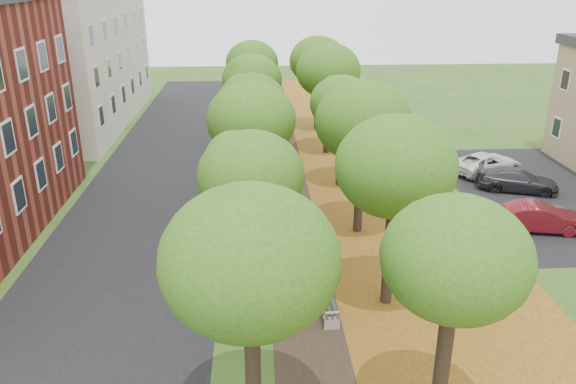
{
  "coord_description": "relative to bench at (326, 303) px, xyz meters",
  "views": [
    {
      "loc": [
        -1.99,
        -11.35,
        11.31
      ],
      "look_at": [
        -0.7,
        10.73,
        2.5
      ],
      "focal_mm": 35.0,
      "sensor_mm": 36.0,
      "label": 1
    }
  ],
  "objects": [
    {
      "name": "street_asphalt",
      "position": [
        -7.79,
        9.74,
        -0.47
      ],
      "size": [
        8.0,
        70.0,
        0.01
      ],
      "primitive_type": "cube",
      "color": "black",
      "rests_on": "ground"
    },
    {
      "name": "leaf_verge",
      "position": [
        4.71,
        9.74,
        -0.46
      ],
      "size": [
        7.5,
        70.0,
        0.01
      ],
      "primitive_type": "cube",
      "color": "#9C6E1C",
      "rests_on": "ground"
    },
    {
      "name": "tree_row_east",
      "position": [
        2.31,
        9.74,
        4.47
      ],
      "size": [
        3.82,
        33.82,
        6.61
      ],
      "color": "black",
      "rests_on": "ground"
    },
    {
      "name": "car_white",
      "position": [
        11.3,
        14.13,
        0.14
      ],
      "size": [
        4.85,
        3.61,
        1.22
      ],
      "primitive_type": "imported",
      "rotation": [
        0.0,
        0.0,
        1.98
      ],
      "color": "silver",
      "rests_on": "ground"
    },
    {
      "name": "tree_row_west",
      "position": [
        -2.49,
        9.74,
        4.47
      ],
      "size": [
        3.82,
        33.82,
        6.61
      ],
      "color": "black",
      "rests_on": "ground"
    },
    {
      "name": "car_silver",
      "position": [
        10.71,
        6.95,
        0.18
      ],
      "size": [
        4.06,
        2.42,
        1.29
      ],
      "primitive_type": "imported",
      "rotation": [
        0.0,
        0.0,
        1.82
      ],
      "color": "silver",
      "rests_on": "ground"
    },
    {
      "name": "building_cream",
      "position": [
        -17.29,
        27.74,
        4.74
      ],
      "size": [
        10.3,
        20.3,
        10.4
      ],
      "color": "beige",
      "rests_on": "ground"
    },
    {
      "name": "car_red",
      "position": [
        10.71,
        6.26,
        0.18
      ],
      "size": [
        4.14,
        2.1,
        1.3
      ],
      "primitive_type": "imported",
      "rotation": [
        0.0,
        0.0,
        1.38
      ],
      "color": "maroon",
      "rests_on": "ground"
    },
    {
      "name": "parking_lot",
      "position": [
        13.21,
        10.74,
        -0.47
      ],
      "size": [
        9.0,
        16.0,
        0.01
      ],
      "primitive_type": "cube",
      "color": "black",
      "rests_on": "ground"
    },
    {
      "name": "footpath",
      "position": [
        -0.29,
        9.74,
        -0.47
      ],
      "size": [
        3.2,
        70.0,
        0.01
      ],
      "primitive_type": "cube",
      "color": "black",
      "rests_on": "ground"
    },
    {
      "name": "bench",
      "position": [
        0.0,
        0.0,
        0.0
      ],
      "size": [
        0.67,
        1.94,
        0.9
      ],
      "rotation": [
        0.0,
        0.0,
        1.63
      ],
      "color": "#232C26",
      "rests_on": "ground"
    },
    {
      "name": "car_grey",
      "position": [
        11.91,
        11.25,
        0.14
      ],
      "size": [
        4.52,
        2.93,
        1.22
      ],
      "primitive_type": "imported",
      "rotation": [
        0.0,
        0.0,
        1.25
      ],
      "color": "#2F2F34",
      "rests_on": "ground"
    }
  ]
}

